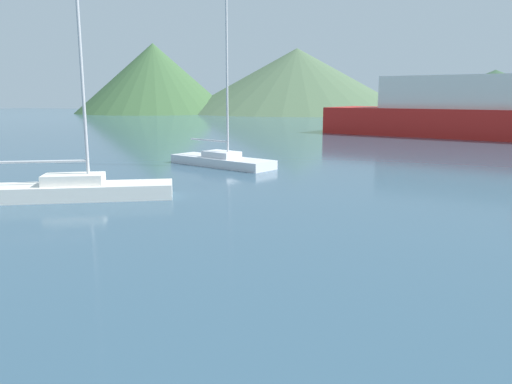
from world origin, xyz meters
The scene contains 5 objects.
sailboat_inner centered at (-8.78, 15.91, 0.42)m, with size 7.22×5.12×9.05m.
sailboat_middle centered at (-7.41, 26.22, 0.41)m, with size 6.78×3.80×10.37m.
hill_west centered at (-58.43, 99.03, 7.60)m, with size 34.90×34.90×15.20m.
hill_central centered at (-29.42, 113.27, 7.18)m, with size 53.11×53.11×14.36m.
hill_east centered at (11.43, 106.62, 4.29)m, with size 39.75×39.75×8.59m.
Camera 1 is at (4.56, 0.96, 3.93)m, focal length 35.00 mm.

